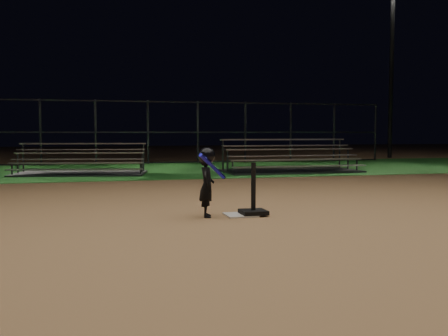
% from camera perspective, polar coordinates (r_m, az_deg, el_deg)
% --- Properties ---
extents(ground, '(80.00, 80.00, 0.00)m').
position_cam_1_polar(ground, '(7.74, 1.85, -5.31)').
color(ground, '#AC7D4E').
rests_on(ground, ground).
extents(grass_strip, '(60.00, 8.00, 0.01)m').
position_cam_1_polar(grass_strip, '(17.50, -7.37, -0.11)').
color(grass_strip, '#1E5E1E').
rests_on(grass_strip, ground).
extents(home_plate, '(0.45, 0.45, 0.02)m').
position_cam_1_polar(home_plate, '(7.74, 1.86, -5.22)').
color(home_plate, beige).
rests_on(home_plate, ground).
extents(batting_tee, '(0.38, 0.38, 0.77)m').
position_cam_1_polar(batting_tee, '(7.73, 3.28, -4.08)').
color(batting_tee, black).
rests_on(batting_tee, home_plate).
extents(child_batter, '(0.48, 0.51, 1.03)m').
position_cam_1_polar(child_batter, '(7.55, -1.91, -1.34)').
color(child_batter, black).
rests_on(child_batter, ground).
extents(bleacher_left, '(4.03, 2.48, 0.92)m').
position_cam_1_polar(bleacher_left, '(15.71, -15.66, -0.02)').
color(bleacher_left, '#A7A7AB').
rests_on(bleacher_left, ground).
extents(bleacher_right, '(4.23, 2.07, 1.04)m').
position_cam_1_polar(bleacher_right, '(16.27, 7.35, 0.31)').
color(bleacher_right, '#B3B2B7').
rests_on(bleacher_right, ground).
extents(backstop_fence, '(20.08, 0.08, 2.50)m').
position_cam_1_polar(backstop_fence, '(20.44, -8.44, 3.95)').
color(backstop_fence, '#38383D').
rests_on(backstop_fence, ground).
extents(light_pole_right, '(0.90, 0.53, 8.30)m').
position_cam_1_polar(light_pole_right, '(26.64, 18.20, 11.77)').
color(light_pole_right, '#2D2D30').
rests_on(light_pole_right, ground).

